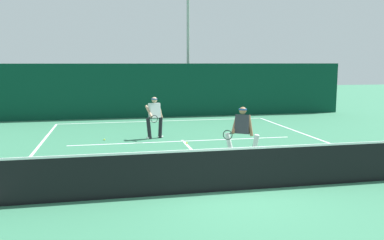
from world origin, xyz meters
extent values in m
plane|color=#357655|center=(0.00, 0.00, 0.00)|extent=(80.00, 80.00, 0.00)
cube|color=white|center=(0.00, 11.68, 0.00)|extent=(10.57, 0.10, 0.01)
cube|color=white|center=(0.00, 6.18, 0.00)|extent=(8.62, 0.10, 0.01)
cube|color=white|center=(0.00, 3.20, 0.00)|extent=(0.10, 6.40, 0.01)
cube|color=black|center=(0.00, 0.00, 0.49)|extent=(11.40, 0.02, 0.98)
cube|color=white|center=(0.00, 0.00, 1.01)|extent=(11.40, 0.03, 0.05)
cylinder|color=silver|center=(1.54, 2.60, 0.42)|extent=(0.32, 0.28, 0.85)
cylinder|color=silver|center=(0.89, 3.03, 0.42)|extent=(0.37, 0.32, 0.85)
ellipsoid|color=white|center=(1.54, 2.60, 0.04)|extent=(0.28, 0.24, 0.09)
ellipsoid|color=white|center=(0.89, 3.03, 0.04)|extent=(0.28, 0.24, 0.09)
cube|color=#2D3338|center=(1.22, 2.82, 1.13)|extent=(0.55, 0.53, 0.62)
cylinder|color=#9E704C|center=(1.41, 2.68, 1.10)|extent=(0.23, 0.20, 0.65)
cylinder|color=#9E704C|center=(1.02, 2.95, 1.10)|extent=(0.37, 0.48, 0.53)
sphere|color=#9E704C|center=(1.22, 2.82, 1.55)|extent=(0.22, 0.22, 0.22)
cylinder|color=#19478C|center=(1.22, 2.82, 1.59)|extent=(0.34, 0.34, 0.04)
cylinder|color=black|center=(0.84, 2.77, 0.88)|extent=(0.17, 0.23, 0.03)
torus|color=black|center=(0.65, 2.49, 0.88)|extent=(0.26, 0.18, 0.29)
cylinder|color=black|center=(-0.77, 7.06, 0.42)|extent=(0.24, 0.20, 0.84)
cylinder|color=black|center=(-1.24, 6.90, 0.42)|extent=(0.26, 0.21, 0.84)
ellipsoid|color=white|center=(-0.77, 7.06, 0.04)|extent=(0.28, 0.19, 0.09)
ellipsoid|color=white|center=(-1.24, 6.90, 0.04)|extent=(0.28, 0.19, 0.09)
cube|color=silver|center=(-1.00, 6.98, 1.12)|extent=(0.49, 0.40, 0.60)
cylinder|color=tan|center=(-0.78, 7.06, 1.10)|extent=(0.27, 0.17, 0.64)
cylinder|color=tan|center=(-1.23, 6.91, 1.10)|extent=(0.27, 0.57, 0.46)
sphere|color=tan|center=(-1.00, 6.98, 1.54)|extent=(0.22, 0.22, 0.22)
cylinder|color=#19478C|center=(-1.00, 6.98, 1.58)|extent=(0.30, 0.30, 0.04)
cylinder|color=black|center=(-1.20, 6.65, 0.87)|extent=(0.11, 0.26, 0.03)
torus|color=black|center=(-1.09, 6.33, 0.87)|extent=(0.29, 0.12, 0.29)
sphere|color=#D1E033|center=(-2.97, 6.95, 0.03)|extent=(0.07, 0.07, 0.07)
sphere|color=#D1E033|center=(0.03, 5.65, 0.03)|extent=(0.07, 0.07, 0.07)
cube|color=#083827|center=(0.00, 13.22, 1.47)|extent=(21.42, 0.12, 2.94)
cylinder|color=#9EA39E|center=(1.91, 14.76, 3.83)|extent=(0.18, 0.18, 7.66)
camera|label=1|loc=(-2.79, -8.79, 3.00)|focal=37.76mm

